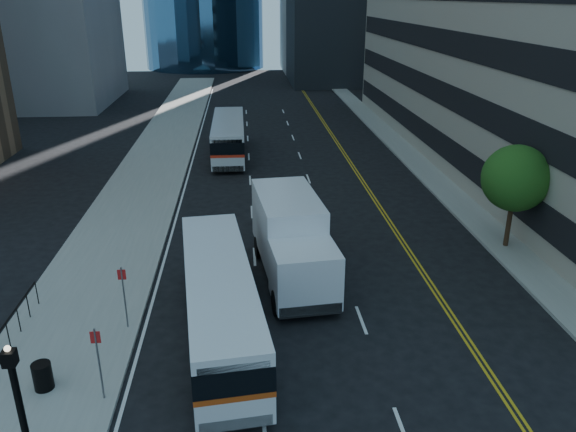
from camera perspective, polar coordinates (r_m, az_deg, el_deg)
The scene contains 9 objects.
ground at distance 20.63m, azimuth 7.20°, elevation -13.43°, with size 160.00×160.00×0.00m, color black.
sidewalk_west at distance 43.62m, azimuth -13.26°, elevation 5.43°, with size 5.00×90.00×0.15m, color gray.
sidewalk_east at distance 44.99m, azimuth 12.23°, elevation 6.00°, with size 2.00×90.00×0.15m, color gray.
street_tree at distance 28.83m, azimuth 22.13°, elevation 3.56°, with size 3.20×3.20×5.10m.
lamp_post at distance 14.78m, azimuth -25.25°, elevation -18.63°, with size 0.28×0.28×4.56m.
bus_front at distance 20.64m, azimuth -6.97°, elevation -8.48°, with size 3.50×10.80×2.73m.
bus_rear at distance 44.26m, azimuth -6.06°, elevation 8.06°, with size 2.42×10.86×2.80m.
box_truck at distance 24.37m, azimuth 0.39°, elevation -2.38°, with size 3.32×7.68×3.57m.
trash_can at distance 19.91m, azimuth -23.66°, elevation -14.67°, with size 0.60×0.60×0.90m, color black.
Camera 1 is at (-3.85, -16.49, 11.77)m, focal length 35.00 mm.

